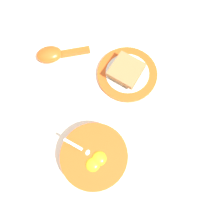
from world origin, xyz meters
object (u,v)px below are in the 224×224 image
egg_bowl (94,157)px  soup_spoon (53,54)px  toast_plate (127,74)px  toast_sandwich (127,70)px

egg_bowl → soup_spoon: bearing=-134.0°
toast_plate → soup_spoon: soup_spoon is taller
toast_sandwich → soup_spoon: size_ratio=0.66×
soup_spoon → egg_bowl: bearing=46.0°
toast_sandwich → soup_spoon: bearing=-83.1°
soup_spoon → toast_plate: bearing=97.2°
egg_bowl → toast_plate: 0.27m
toast_sandwich → soup_spoon: toast_sandwich is taller
toast_plate → soup_spoon: size_ratio=1.16×
egg_bowl → soup_spoon: (-0.24, -0.25, -0.01)m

